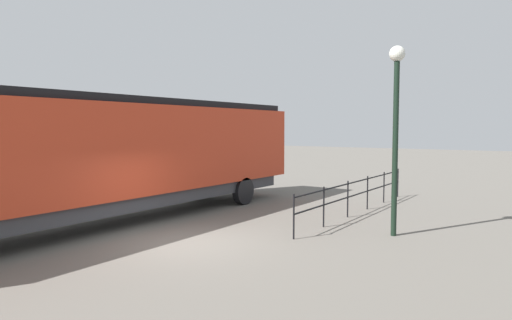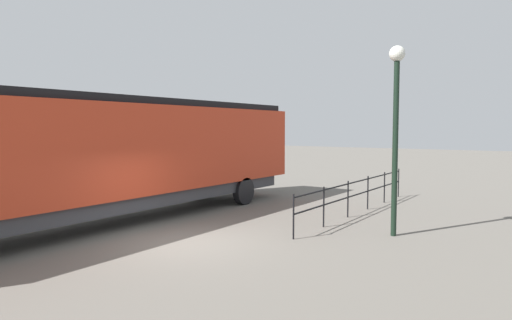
# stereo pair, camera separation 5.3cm
# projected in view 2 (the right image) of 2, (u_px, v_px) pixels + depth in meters

# --- Properties ---
(ground_plane) EXTENTS (120.00, 120.00, 0.00)m
(ground_plane) POSITION_uv_depth(u_px,v_px,m) (184.00, 243.00, 12.53)
(ground_plane) COLOR #666059
(locomotive) EXTENTS (2.91, 16.83, 4.11)m
(locomotive) POSITION_uv_depth(u_px,v_px,m) (128.00, 152.00, 15.39)
(locomotive) COLOR red
(locomotive) RESTS_ON ground_plane
(lamp_post) EXTENTS (0.45, 0.45, 5.44)m
(lamp_post) POSITION_uv_depth(u_px,v_px,m) (396.00, 110.00, 13.08)
(lamp_post) COLOR black
(lamp_post) RESTS_ON ground_plane
(platform_fence) EXTENTS (0.05, 9.64, 1.28)m
(platform_fence) POSITION_uv_depth(u_px,v_px,m) (358.00, 191.00, 16.81)
(platform_fence) COLOR black
(platform_fence) RESTS_ON ground_plane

